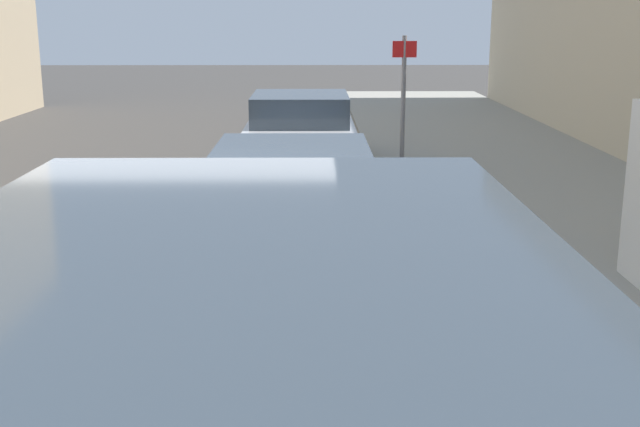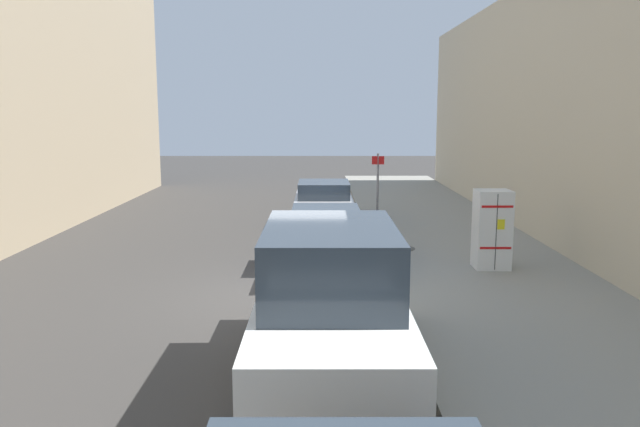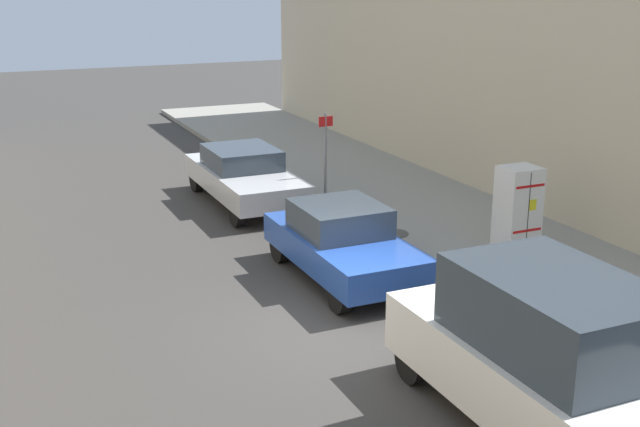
{
  "view_description": "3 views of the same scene",
  "coord_description": "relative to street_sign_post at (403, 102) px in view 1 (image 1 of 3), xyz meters",
  "views": [
    {
      "loc": [
        -1.1,
        5.9,
        2.7
      ],
      "look_at": [
        -1.17,
        -0.9,
        1.02
      ],
      "focal_mm": 45.0,
      "sensor_mm": 36.0,
      "label": 1
    },
    {
      "loc": [
        -0.75,
        12.04,
        3.61
      ],
      "look_at": [
        -0.77,
        -2.26,
        1.28
      ],
      "focal_mm": 35.0,
      "sensor_mm": 36.0,
      "label": 2
    },
    {
      "loc": [
        5.36,
        10.91,
        5.6
      ],
      "look_at": [
        -1.04,
        -3.36,
        0.89
      ],
      "focal_mm": 45.0,
      "sensor_mm": 36.0,
      "label": 3
    }
  ],
  "objects": [
    {
      "name": "ground_plane",
      "position": [
        2.48,
        6.24,
        -1.44
      ],
      "size": [
        80.0,
        80.0,
        0.0
      ],
      "primitive_type": "plane",
      "color": "#383533"
    },
    {
      "name": "manhole_cover",
      "position": [
        -0.37,
        2.7,
        -1.27
      ],
      "size": [
        0.7,
        0.7,
        0.02
      ],
      "primitive_type": "cylinder",
      "color": "#47443F",
      "rests_on": "sidewalk_slab"
    },
    {
      "name": "street_sign_post",
      "position": [
        0.0,
        0.0,
        0.0
      ],
      "size": [
        0.36,
        0.07,
        2.25
      ],
      "color": "slate",
      "rests_on": "sidewalk_slab"
    },
    {
      "name": "parked_sedan_silver",
      "position": [
        1.58,
        -1.44,
        -0.7
      ],
      "size": [
        1.84,
        4.61,
        1.4
      ],
      "color": "silver",
      "rests_on": "ground"
    },
    {
      "name": "parked_hatchback_blue",
      "position": [
        1.58,
        4.25,
        -0.71
      ],
      "size": [
        1.76,
        3.94,
        1.43
      ],
      "color": "#23479E",
      "rests_on": "ground"
    }
  ]
}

